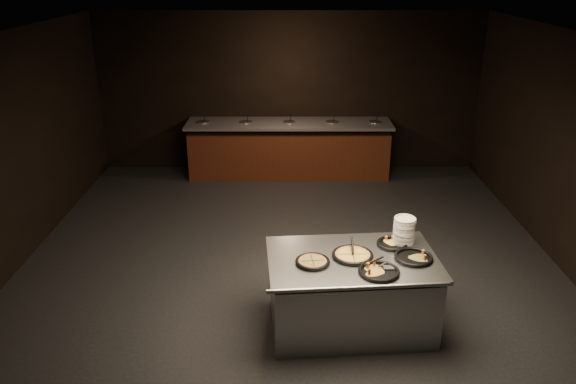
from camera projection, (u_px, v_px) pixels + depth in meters
name	position (u px, v px, depth m)	size (l,w,h in m)	color
room	(290.00, 165.00, 6.62)	(7.02, 8.02, 2.92)	black
salad_bar	(289.00, 152.00, 10.30)	(3.70, 0.83, 1.18)	#562314
serving_counter	(351.00, 294.00, 5.96)	(1.83, 1.26, 0.84)	#B4B7BC
plate_stack	(404.00, 231.00, 6.05)	(0.23, 0.23, 0.29)	silver
pan_veggie_whole	(313.00, 261.00, 5.68)	(0.35, 0.35, 0.04)	black
pan_cheese_whole	(353.00, 255.00, 5.81)	(0.43, 0.43, 0.04)	black
pan_cheese_slices_a	(392.00, 244.00, 6.05)	(0.33, 0.33, 0.04)	black
pan_cheese_slices_b	(379.00, 271.00, 5.50)	(0.41, 0.41, 0.04)	black
pan_veggie_slices	(414.00, 257.00, 5.77)	(0.40, 0.40, 0.04)	black
server_left	(352.00, 245.00, 5.89)	(0.09, 0.32, 0.15)	#B4B7BC
server_right	(378.00, 263.00, 5.55)	(0.29, 0.08, 0.14)	#B4B7BC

